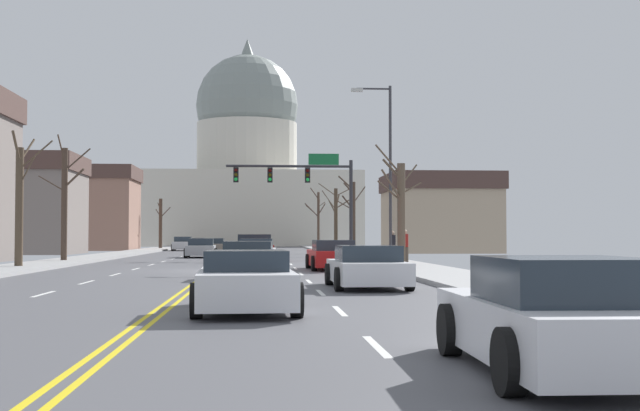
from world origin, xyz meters
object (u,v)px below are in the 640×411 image
(sedan_near_04, at_px, (367,268))
(sedan_near_02, at_px, (333,256))
(sedan_oncoming_01, at_px, (213,247))
(sedan_near_05, at_px, (246,283))
(sedan_oncoming_02, at_px, (183,244))
(sedan_near_03, at_px, (249,261))
(street_lamp_right, at_px, (386,160))
(signal_gantry, at_px, (305,182))
(sedan_oncoming_03, at_px, (196,244))
(sedan_oncoming_00, at_px, (201,248))
(sedan_near_01, at_px, (257,253))
(pedestrian_00, at_px, (392,244))
(pedestrian_01, at_px, (405,244))
(sedan_near_06, at_px, (556,319))
(pickup_truck_near_00, at_px, (254,249))

(sedan_near_04, bearing_deg, sedan_near_02, 89.58)
(sedan_oncoming_01, bearing_deg, sedan_near_05, -86.08)
(sedan_oncoming_01, relative_size, sedan_oncoming_02, 0.99)
(sedan_near_03, height_order, sedan_near_04, sedan_near_03)
(sedan_oncoming_02, bearing_deg, street_lamp_right, -71.68)
(signal_gantry, height_order, sedan_oncoming_03, signal_gantry)
(sedan_oncoming_02, bearing_deg, sedan_oncoming_00, -81.98)
(sedan_oncoming_00, relative_size, sedan_oncoming_02, 1.05)
(street_lamp_right, bearing_deg, sedan_near_04, -100.43)
(sedan_near_01, height_order, sedan_near_03, sedan_near_01)
(sedan_oncoming_03, height_order, pedestrian_00, pedestrian_00)
(pedestrian_01, bearing_deg, pedestrian_00, 99.84)
(signal_gantry, height_order, sedan_near_05, signal_gantry)
(sedan_near_03, distance_m, sedan_near_06, 20.40)
(sedan_near_06, height_order, sedan_oncoming_02, sedan_oncoming_02)
(street_lamp_right, height_order, pedestrian_00, street_lamp_right)
(sedan_near_04, relative_size, sedan_near_05, 1.05)
(signal_gantry, bearing_deg, sedan_oncoming_01, 113.37)
(sedan_near_05, distance_m, pedestrian_01, 25.98)
(sedan_near_02, height_order, sedan_oncoming_00, sedan_near_02)
(sedan_near_04, relative_size, pedestrian_00, 2.90)
(sedan_oncoming_01, distance_m, pedestrian_00, 26.09)
(sedan_oncoming_01, bearing_deg, sedan_near_04, -81.19)
(sedan_near_01, bearing_deg, sedan_oncoming_03, 97.72)
(sedan_oncoming_01, distance_m, sedan_oncoming_02, 13.84)
(sedan_oncoming_01, bearing_deg, street_lamp_right, -70.18)
(sedan_oncoming_03, bearing_deg, sedan_oncoming_00, -85.16)
(sedan_near_06, distance_m, pedestrian_01, 32.62)
(street_lamp_right, relative_size, pedestrian_01, 5.29)
(pickup_truck_near_00, relative_size, sedan_near_06, 1.36)
(sedan_near_03, bearing_deg, street_lamp_right, 59.46)
(sedan_near_01, bearing_deg, sedan_near_05, -90.23)
(sedan_near_02, distance_m, sedan_oncoming_01, 31.93)
(sedan_oncoming_00, distance_m, sedan_oncoming_03, 35.99)
(sedan_near_05, relative_size, sedan_oncoming_03, 1.01)
(sedan_near_04, bearing_deg, sedan_near_01, 99.88)
(sedan_near_05, height_order, sedan_oncoming_01, sedan_oncoming_01)
(sedan_near_05, distance_m, sedan_oncoming_00, 39.86)
(sedan_near_02, distance_m, sedan_oncoming_03, 57.05)
(sedan_near_01, xyz_separation_m, sedan_oncoming_00, (-3.77, 14.34, -0.01))
(pickup_truck_near_00, distance_m, sedan_near_05, 32.00)
(pickup_truck_near_00, relative_size, sedan_near_03, 1.24)
(street_lamp_right, distance_m, sedan_oncoming_02, 42.86)
(sedan_near_02, height_order, sedan_near_04, sedan_near_02)
(pickup_truck_near_00, xyz_separation_m, pedestrian_00, (7.22, -5.24, 0.31))
(sedan_near_05, xyz_separation_m, pedestrian_00, (7.15, 26.76, 0.45))
(sedan_near_04, height_order, sedan_near_05, sedan_near_04)
(sedan_near_01, height_order, sedan_near_06, sedan_near_01)
(pickup_truck_near_00, xyz_separation_m, sedan_near_01, (0.17, -6.66, -0.09))
(sedan_near_06, bearing_deg, street_lamp_right, 84.75)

